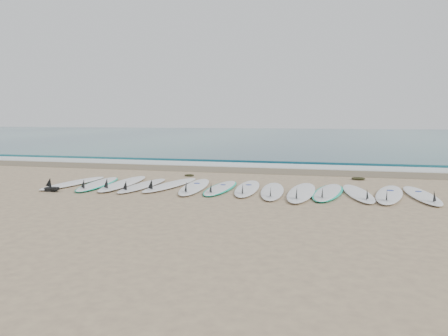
% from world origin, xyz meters
% --- Properties ---
extents(ground, '(120.00, 120.00, 0.00)m').
position_xyz_m(ground, '(0.00, 0.00, 0.00)').
color(ground, tan).
extents(ocean, '(120.00, 55.00, 0.03)m').
position_xyz_m(ocean, '(0.00, 32.50, 0.01)').
color(ocean, '#1B5966').
rests_on(ocean, ground).
extents(wet_sand_band, '(120.00, 1.80, 0.01)m').
position_xyz_m(wet_sand_band, '(0.00, 4.10, 0.01)').
color(wet_sand_band, brown).
rests_on(wet_sand_band, ground).
extents(foam_band, '(120.00, 1.40, 0.04)m').
position_xyz_m(foam_band, '(0.00, 5.50, 0.02)').
color(foam_band, silver).
rests_on(foam_band, ground).
extents(wave_crest, '(120.00, 1.00, 0.10)m').
position_xyz_m(wave_crest, '(0.00, 7.00, 0.05)').
color(wave_crest, '#1B5966').
rests_on(wave_crest, ground).
extents(surfboard_0, '(0.78, 2.61, 0.33)m').
position_xyz_m(surfboard_0, '(-4.37, -0.27, 0.06)').
color(surfboard_0, white).
rests_on(surfboard_0, ground).
extents(surfboard_1, '(1.02, 2.65, 0.33)m').
position_xyz_m(surfboard_1, '(-3.65, -0.21, 0.05)').
color(surfboard_1, white).
rests_on(surfboard_1, ground).
extents(surfboard_2, '(0.83, 2.93, 0.37)m').
position_xyz_m(surfboard_2, '(-3.01, -0.04, 0.06)').
color(surfboard_2, white).
rests_on(surfboard_2, ground).
extents(surfboard_3, '(0.61, 2.56, 0.33)m').
position_xyz_m(surfboard_3, '(-2.38, -0.19, 0.06)').
color(surfboard_3, silver).
rests_on(surfboard_3, ground).
extents(surfboard_4, '(0.93, 2.73, 0.34)m').
position_xyz_m(surfboard_4, '(-1.71, 0.07, 0.06)').
color(surfboard_4, white).
rests_on(surfboard_4, ground).
extents(surfboard_5, '(0.88, 2.80, 0.35)m').
position_xyz_m(surfboard_5, '(-0.99, -0.08, 0.06)').
color(surfboard_5, white).
rests_on(surfboard_5, ground).
extents(surfboard_6, '(0.59, 2.45, 0.31)m').
position_xyz_m(surfboard_6, '(-0.32, -0.02, 0.05)').
color(surfboard_6, silver).
rests_on(surfboard_6, ground).
extents(surfboard_7, '(0.77, 2.70, 0.34)m').
position_xyz_m(surfboard_7, '(0.36, 0.03, 0.06)').
color(surfboard_7, white).
rests_on(surfboard_7, ground).
extents(surfboard_8, '(0.79, 2.65, 0.33)m').
position_xyz_m(surfboard_8, '(1.02, -0.21, 0.06)').
color(surfboard_8, white).
rests_on(surfboard_8, ground).
extents(surfboard_9, '(0.68, 2.92, 0.37)m').
position_xyz_m(surfboard_9, '(1.71, -0.24, 0.06)').
color(surfboard_9, white).
rests_on(surfboard_9, ground).
extents(surfboard_10, '(0.93, 2.70, 0.34)m').
position_xyz_m(surfboard_10, '(2.31, -0.01, 0.05)').
color(surfboard_10, silver).
rests_on(surfboard_10, ground).
extents(surfboard_11, '(0.92, 2.63, 0.33)m').
position_xyz_m(surfboard_11, '(3.00, -0.03, 0.06)').
color(surfboard_11, white).
rests_on(surfboard_11, ground).
extents(surfboard_12, '(1.02, 2.81, 0.35)m').
position_xyz_m(surfboard_12, '(3.68, -0.01, 0.06)').
color(surfboard_12, white).
rests_on(surfboard_12, ground).
extents(surfboard_13, '(0.75, 2.63, 0.33)m').
position_xyz_m(surfboard_13, '(4.38, 0.05, 0.06)').
color(surfboard_13, white).
rests_on(surfboard_13, ground).
extents(seaweed_near, '(0.31, 0.24, 0.06)m').
position_xyz_m(seaweed_near, '(-1.90, 2.18, 0.03)').
color(seaweed_near, black).
rests_on(seaweed_near, ground).
extents(seaweed_far, '(0.40, 0.31, 0.08)m').
position_xyz_m(seaweed_far, '(3.12, 2.64, 0.04)').
color(seaweed_far, black).
rests_on(seaweed_far, ground).
extents(leash_coil, '(0.46, 0.36, 0.11)m').
position_xyz_m(leash_coil, '(-4.28, -1.27, 0.05)').
color(leash_coil, black).
rests_on(leash_coil, ground).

